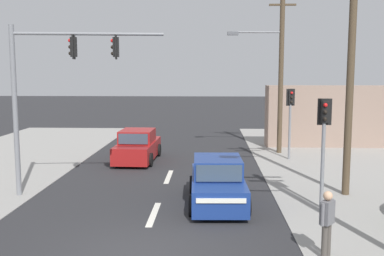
{
  "coord_description": "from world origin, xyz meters",
  "views": [
    {
      "loc": [
        1.75,
        -10.44,
        4.4
      ],
      "look_at": [
        1.15,
        4.0,
        2.58
      ],
      "focal_mm": 42.0,
      "sensor_mm": 36.0,
      "label": 1
    }
  ],
  "objects_px": {
    "pedestal_signal_far_median": "(290,112)",
    "sedan_oncoming_mid": "(217,183)",
    "pedestrian_at_kerb": "(327,220)",
    "utility_pole_background_right": "(278,63)",
    "traffic_signal_mast": "(52,79)",
    "pedestal_signal_right_kerb": "(324,134)",
    "sedan_kerbside_parked": "(138,147)",
    "utility_pole_midground_right": "(348,37)"
  },
  "relations": [
    {
      "from": "pedestal_signal_right_kerb",
      "to": "sedan_kerbside_parked",
      "type": "bearing_deg",
      "value": 133.85
    },
    {
      "from": "utility_pole_midground_right",
      "to": "utility_pole_background_right",
      "type": "height_order",
      "value": "utility_pole_midground_right"
    },
    {
      "from": "traffic_signal_mast",
      "to": "sedan_oncoming_mid",
      "type": "xyz_separation_m",
      "value": [
        5.79,
        -0.85,
        -3.44
      ]
    },
    {
      "from": "sedan_kerbside_parked",
      "to": "sedan_oncoming_mid",
      "type": "bearing_deg",
      "value": -61.6
    },
    {
      "from": "pedestal_signal_far_median",
      "to": "sedan_oncoming_mid",
      "type": "height_order",
      "value": "pedestal_signal_far_median"
    },
    {
      "from": "traffic_signal_mast",
      "to": "pedestal_signal_right_kerb",
      "type": "relative_size",
      "value": 1.69
    },
    {
      "from": "pedestal_signal_far_median",
      "to": "sedan_kerbside_parked",
      "type": "bearing_deg",
      "value": -175.2
    },
    {
      "from": "traffic_signal_mast",
      "to": "utility_pole_midground_right",
      "type": "bearing_deg",
      "value": 2.26
    },
    {
      "from": "utility_pole_midground_right",
      "to": "pedestal_signal_far_median",
      "type": "height_order",
      "value": "utility_pole_midground_right"
    },
    {
      "from": "utility_pole_midground_right",
      "to": "utility_pole_background_right",
      "type": "xyz_separation_m",
      "value": [
        -1.13,
        8.31,
        -0.74
      ]
    },
    {
      "from": "traffic_signal_mast",
      "to": "sedan_kerbside_parked",
      "type": "distance_m",
      "value": 7.41
    },
    {
      "from": "pedestal_signal_right_kerb",
      "to": "pedestrian_at_kerb",
      "type": "height_order",
      "value": "pedestal_signal_right_kerb"
    },
    {
      "from": "utility_pole_background_right",
      "to": "sedan_kerbside_parked",
      "type": "height_order",
      "value": "utility_pole_background_right"
    },
    {
      "from": "utility_pole_background_right",
      "to": "sedan_oncoming_mid",
      "type": "bearing_deg",
      "value": -109.3
    },
    {
      "from": "pedestal_signal_right_kerb",
      "to": "sedan_kerbside_parked",
      "type": "height_order",
      "value": "pedestal_signal_right_kerb"
    },
    {
      "from": "pedestal_signal_right_kerb",
      "to": "sedan_oncoming_mid",
      "type": "distance_m",
      "value": 3.79
    },
    {
      "from": "utility_pole_background_right",
      "to": "pedestal_signal_far_median",
      "type": "bearing_deg",
      "value": -78.53
    },
    {
      "from": "traffic_signal_mast",
      "to": "pedestal_signal_right_kerb",
      "type": "distance_m",
      "value": 9.39
    },
    {
      "from": "sedan_oncoming_mid",
      "to": "pedestrian_at_kerb",
      "type": "height_order",
      "value": "pedestrian_at_kerb"
    },
    {
      "from": "utility_pole_background_right",
      "to": "utility_pole_midground_right",
      "type": "bearing_deg",
      "value": -82.23
    },
    {
      "from": "pedestal_signal_right_kerb",
      "to": "utility_pole_background_right",
      "type": "bearing_deg",
      "value": 90.04
    },
    {
      "from": "utility_pole_background_right",
      "to": "sedan_oncoming_mid",
      "type": "relative_size",
      "value": 2.09
    },
    {
      "from": "pedestrian_at_kerb",
      "to": "utility_pole_midground_right",
      "type": "bearing_deg",
      "value": 70.55
    },
    {
      "from": "traffic_signal_mast",
      "to": "pedestal_signal_right_kerb",
      "type": "bearing_deg",
      "value": -7.7
    },
    {
      "from": "utility_pole_midground_right",
      "to": "sedan_kerbside_parked",
      "type": "bearing_deg",
      "value": 144.89
    },
    {
      "from": "pedestrian_at_kerb",
      "to": "utility_pole_background_right",
      "type": "bearing_deg",
      "value": 86.53
    },
    {
      "from": "sedan_oncoming_mid",
      "to": "traffic_signal_mast",
      "type": "bearing_deg",
      "value": 171.61
    },
    {
      "from": "traffic_signal_mast",
      "to": "pedestal_signal_right_kerb",
      "type": "xyz_separation_m",
      "value": [
        9.14,
        -1.24,
        -1.73
      ]
    },
    {
      "from": "utility_pole_background_right",
      "to": "traffic_signal_mast",
      "type": "relative_size",
      "value": 1.5
    },
    {
      "from": "pedestal_signal_right_kerb",
      "to": "pedestal_signal_far_median",
      "type": "relative_size",
      "value": 1.0
    },
    {
      "from": "utility_pole_background_right",
      "to": "traffic_signal_mast",
      "type": "bearing_deg",
      "value": -136.36
    },
    {
      "from": "pedestal_signal_far_median",
      "to": "sedan_oncoming_mid",
      "type": "distance_m",
      "value": 8.77
    },
    {
      "from": "utility_pole_midground_right",
      "to": "traffic_signal_mast",
      "type": "bearing_deg",
      "value": -177.74
    },
    {
      "from": "utility_pole_background_right",
      "to": "sedan_oncoming_mid",
      "type": "distance_m",
      "value": 10.95
    },
    {
      "from": "pedestal_signal_right_kerb",
      "to": "pedestrian_at_kerb",
      "type": "bearing_deg",
      "value": -102.12
    },
    {
      "from": "sedan_kerbside_parked",
      "to": "pedestrian_at_kerb",
      "type": "xyz_separation_m",
      "value": [
        6.36,
        -11.45,
        0.22
      ]
    },
    {
      "from": "sedan_oncoming_mid",
      "to": "pedestal_signal_far_median",
      "type": "bearing_deg",
      "value": 64.37
    },
    {
      "from": "sedan_oncoming_mid",
      "to": "sedan_kerbside_parked",
      "type": "xyz_separation_m",
      "value": [
        -3.85,
        7.12,
        0.0
      ]
    },
    {
      "from": "utility_pole_midground_right",
      "to": "pedestal_signal_right_kerb",
      "type": "bearing_deg",
      "value": -124.48
    },
    {
      "from": "sedan_oncoming_mid",
      "to": "pedestrian_at_kerb",
      "type": "distance_m",
      "value": 5.02
    },
    {
      "from": "utility_pole_background_right",
      "to": "pedestrian_at_kerb",
      "type": "relative_size",
      "value": 5.5
    },
    {
      "from": "pedestal_signal_far_median",
      "to": "pedestal_signal_right_kerb",
      "type": "bearing_deg",
      "value": -92.55
    }
  ]
}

